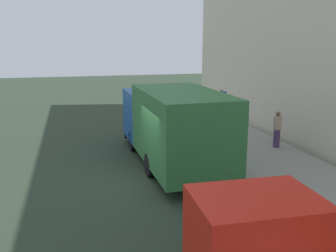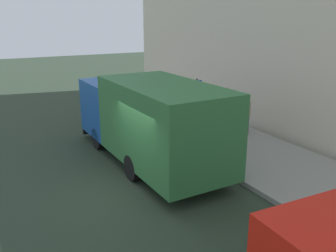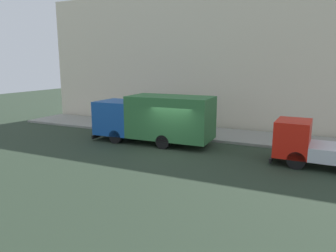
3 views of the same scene
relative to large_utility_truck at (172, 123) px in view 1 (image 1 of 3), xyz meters
name	(u,v)px [view 1 (image 1 of 3)]	position (x,y,z in m)	size (l,w,h in m)	color
ground	(149,182)	(-1.28, -1.70, -1.64)	(80.00, 80.00, 0.00)	#273627
sidewalk	(279,168)	(3.72, -1.70, -1.56)	(3.99, 30.00, 0.16)	gray
large_utility_truck	(172,123)	(0.00, 0.00, 0.00)	(2.74, 7.76, 3.03)	#184B9F
pedestrian_walking	(277,129)	(4.93, 0.59, -0.64)	(0.47, 0.47, 1.60)	#473157
street_sign_post	(221,117)	(2.04, 0.10, 0.11)	(0.44, 0.08, 2.70)	#4C5156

